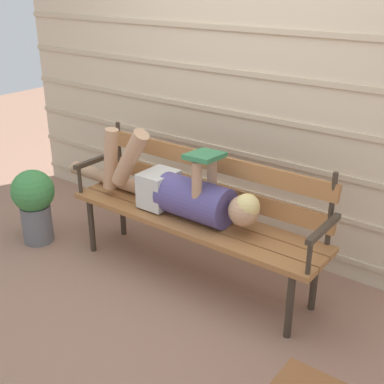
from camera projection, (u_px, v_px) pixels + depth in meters
The scene contains 5 objects.
ground_plane at pixel (179, 286), 3.33m from camera, with size 12.00×12.00×0.00m, color #936B56.
house_siding at pixel (250, 73), 3.39m from camera, with size 4.51×0.08×2.59m.
park_bench at pixel (198, 207), 3.28m from camera, with size 1.84×0.43×0.91m.
reclining_person at pixel (177, 190), 3.26m from camera, with size 1.69×0.27×0.54m.
potted_plant at pixel (34, 201), 3.76m from camera, with size 0.32×0.32×0.58m.
Camera 1 is at (1.76, -2.18, 1.91)m, focal length 46.67 mm.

